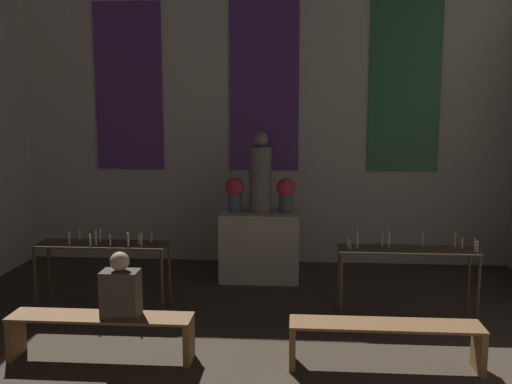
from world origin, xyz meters
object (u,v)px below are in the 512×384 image
at_px(candle_rack_left, 103,252).
at_px(flower_vase_left, 235,192).
at_px(candle_rack_right, 407,257).
at_px(pew_back_left, 101,328).
at_px(statue, 260,175).
at_px(person_seated, 121,289).
at_px(flower_vase_right, 286,193).
at_px(pew_back_right, 385,336).
at_px(altar, 260,245).

bearing_deg(candle_rack_left, flower_vase_left, 45.29).
bearing_deg(candle_rack_right, pew_back_left, -156.95).
height_order(statue, flower_vase_left, statue).
relative_size(pew_back_left, person_seated, 2.80).
bearing_deg(person_seated, flower_vase_right, 61.48).
bearing_deg(pew_back_right, statue, 116.04).
relative_size(candle_rack_right, pew_back_right, 0.89).
bearing_deg(person_seated, statue, 67.53).
xyz_separation_m(flower_vase_right, pew_back_right, (1.01, -2.82, -0.95)).
bearing_deg(flower_vase_right, pew_back_right, -70.26).
height_order(statue, candle_rack_left, statue).
bearing_deg(candle_rack_left, flower_vase_right, 33.86).
relative_size(candle_rack_left, candle_rack_right, 1.00).
bearing_deg(altar, flower_vase_right, 0.00).
xyz_separation_m(pew_back_left, pew_back_right, (2.75, 0.00, 0.00)).
bearing_deg(statue, person_seated, -112.47).
bearing_deg(pew_back_left, altar, 63.96).
xyz_separation_m(candle_rack_left, pew_back_left, (0.44, -1.36, -0.42)).
height_order(statue, pew_back_left, statue).
relative_size(altar, candle_rack_left, 0.70).
height_order(flower_vase_left, pew_back_right, flower_vase_left).
relative_size(pew_back_right, person_seated, 2.80).
bearing_deg(flower_vase_left, pew_back_right, -58.26).
bearing_deg(altar, person_seated, -112.47).
height_order(statue, candle_rack_right, statue).
relative_size(flower_vase_right, candle_rack_left, 0.31).
relative_size(candle_rack_left, pew_back_right, 0.89).
distance_m(altar, statue, 1.02).
xyz_separation_m(candle_rack_left, person_seated, (0.65, -1.36, -0.02)).
xyz_separation_m(flower_vase_right, candle_rack_left, (-2.18, -1.46, -0.53)).
bearing_deg(pew_back_left, pew_back_right, 0.00).
distance_m(statue, pew_back_right, 3.35).
bearing_deg(flower_vase_left, person_seated, -105.84).
height_order(candle_rack_left, person_seated, person_seated).
bearing_deg(candle_rack_right, flower_vase_left, 146.26).
bearing_deg(candle_rack_left, pew_back_right, -23.03).
bearing_deg(flower_vase_right, candle_rack_right, -45.13).
height_order(flower_vase_right, pew_back_right, flower_vase_right).
relative_size(altar, statue, 0.97).
distance_m(flower_vase_right, pew_back_right, 3.14).
distance_m(candle_rack_left, person_seated, 1.50).
distance_m(candle_rack_right, pew_back_right, 1.49).
bearing_deg(statue, altar, -90.00).
xyz_separation_m(altar, person_seated, (-1.17, -2.82, 0.23)).
bearing_deg(statue, pew_back_left, -116.04).
xyz_separation_m(pew_back_right, person_seated, (-2.54, 0.00, 0.40)).
bearing_deg(statue, flower_vase_left, -180.00).
relative_size(altar, candle_rack_right, 0.70).
bearing_deg(pew_back_left, flower_vase_right, 58.26).
height_order(flower_vase_right, pew_back_left, flower_vase_right).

